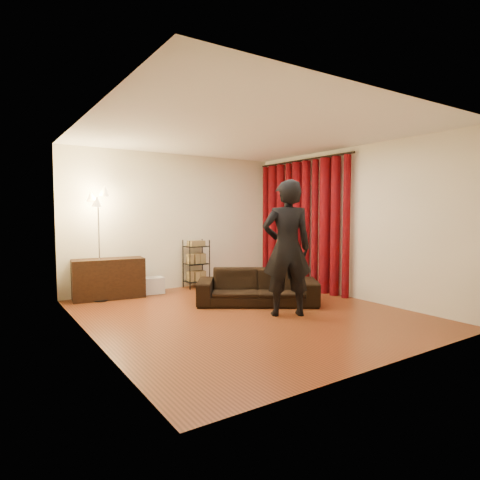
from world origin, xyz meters
TOP-DOWN VIEW (x-y plane):
  - floor at (0.00, 0.00)m, footprint 5.00×5.00m
  - ceiling at (0.00, 0.00)m, footprint 5.00×5.00m
  - wall_back at (0.00, 2.50)m, footprint 5.00×0.00m
  - wall_front at (0.00, -2.50)m, footprint 5.00×0.00m
  - wall_left at (-2.25, 0.00)m, footprint 0.00×5.00m
  - wall_right at (2.25, 0.00)m, footprint 0.00×5.00m
  - curtain_rod at (2.15, 1.12)m, footprint 0.04×2.65m
  - curtain at (2.13, 1.12)m, footprint 0.22×2.65m
  - sofa at (0.52, 0.41)m, footprint 2.08×1.75m
  - person at (0.45, -0.43)m, footprint 0.88×0.77m
  - media_cabinet at (-1.44, 2.23)m, footprint 1.27×0.61m
  - storage_boxes at (-0.62, 2.20)m, footprint 0.40×0.33m
  - wire_shelf at (0.34, 2.28)m, footprint 0.48×0.37m
  - floor_lamp at (-1.62, 2.11)m, footprint 0.44×0.44m

SIDE VIEW (x-z plane):
  - floor at x=0.00m, z-range 0.00..0.00m
  - storage_boxes at x=-0.62m, z-range 0.00..0.31m
  - sofa at x=0.52m, z-range 0.00..0.58m
  - media_cabinet at x=-1.44m, z-range 0.00..0.71m
  - wire_shelf at x=0.34m, z-range 0.00..0.98m
  - floor_lamp at x=-1.62m, z-range 0.00..1.91m
  - person at x=0.45m, z-range 0.00..2.01m
  - curtain at x=2.13m, z-range 0.00..2.55m
  - wall_back at x=0.00m, z-range -1.15..3.85m
  - wall_front at x=0.00m, z-range -1.15..3.85m
  - wall_left at x=-2.25m, z-range -1.15..3.85m
  - wall_right at x=2.25m, z-range -1.15..3.85m
  - curtain_rod at x=2.15m, z-range 2.56..2.60m
  - ceiling at x=0.00m, z-range 2.70..2.70m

